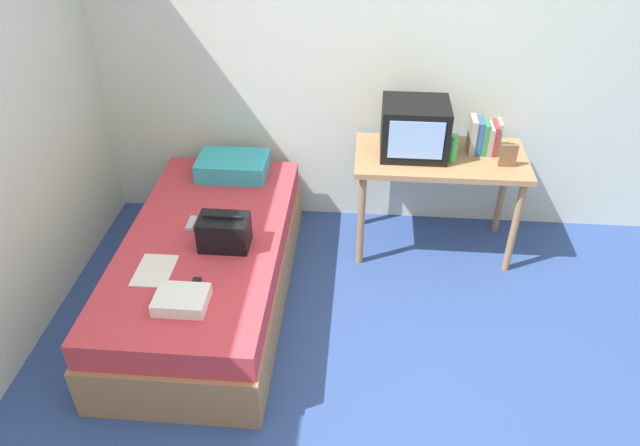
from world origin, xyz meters
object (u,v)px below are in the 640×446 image
at_px(desk, 440,168).
at_px(remote_silver, 192,223).
at_px(bed, 208,268).
at_px(folded_towel, 182,300).
at_px(water_bottle, 453,149).
at_px(picture_frame, 509,156).
at_px(book_row, 484,136).
at_px(tv, 415,129).
at_px(handbag, 225,232).
at_px(magazine, 155,270).
at_px(pillow, 233,166).
at_px(remote_dark, 195,288).

height_order(desk, remote_silver, desk).
distance_m(bed, folded_towel, 0.69).
distance_m(desk, water_bottle, 0.22).
bearing_deg(picture_frame, book_row, 125.26).
bearing_deg(tv, water_bottle, -21.64).
height_order(desk, handbag, desk).
distance_m(bed, magazine, 0.49).
distance_m(handbag, remote_silver, 0.34).
bearing_deg(remote_silver, book_row, 19.60).
bearing_deg(folded_towel, book_row, 39.01).
height_order(water_bottle, handbag, water_bottle).
height_order(tv, remote_silver, tv).
bearing_deg(picture_frame, pillow, 174.59).
bearing_deg(picture_frame, magazine, -155.86).
bearing_deg(water_bottle, remote_dark, -143.09).
bearing_deg(bed, book_row, 23.85).
height_order(tv, magazine, tv).
distance_m(water_bottle, book_row, 0.27).
distance_m(bed, tv, 1.65).
xyz_separation_m(bed, picture_frame, (1.91, 0.59, 0.59)).
xyz_separation_m(desk, folded_towel, (-1.46, -1.33, -0.12)).
xyz_separation_m(tv, remote_dark, (-1.23, -1.22, -0.42)).
relative_size(tv, magazine, 1.52).
bearing_deg(magazine, desk, 32.01).
height_order(bed, picture_frame, picture_frame).
distance_m(pillow, handbag, 0.86).
distance_m(bed, water_bottle, 1.79).
bearing_deg(remote_silver, folded_towel, -78.98).
relative_size(bed, picture_frame, 12.80).
bearing_deg(bed, desk, 25.18).
relative_size(bed, desk, 1.72).
distance_m(desk, pillow, 1.47).
bearing_deg(folded_towel, picture_frame, 32.89).
height_order(handbag, folded_towel, handbag).
bearing_deg(tv, magazine, -144.18).
bearing_deg(remote_silver, remote_dark, -73.87).
relative_size(handbag, remote_silver, 2.08).
bearing_deg(folded_towel, pillow, 90.09).
bearing_deg(pillow, book_row, 0.56).
bearing_deg(book_row, pillow, -179.44).
xyz_separation_m(picture_frame, folded_towel, (-1.87, -1.21, -0.30)).
height_order(bed, remote_silver, remote_silver).
relative_size(desk, picture_frame, 7.43).
xyz_separation_m(water_bottle, magazine, (-1.76, -0.98, -0.34)).
bearing_deg(water_bottle, desk, 128.14).
bearing_deg(pillow, water_bottle, -5.28).
height_order(handbag, remote_silver, handbag).
relative_size(bed, folded_towel, 7.14).
distance_m(book_row, remote_silver, 2.03).
height_order(water_bottle, pillow, water_bottle).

